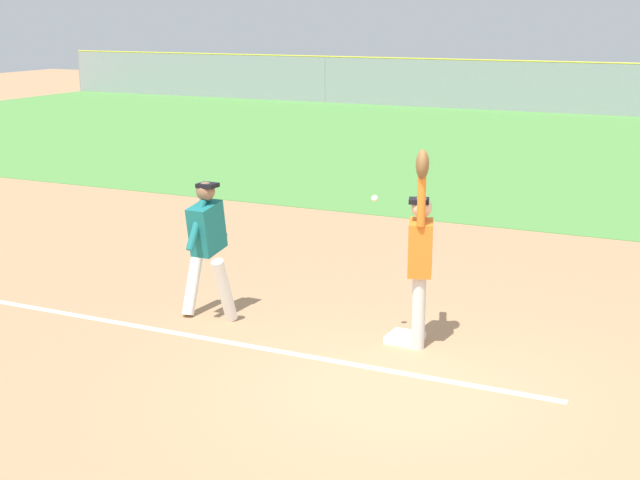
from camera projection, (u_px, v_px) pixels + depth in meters
name	position (u px, v px, depth m)	size (l,w,h in m)	color
ground_plane	(401.00, 385.00, 9.03)	(77.62, 77.62, 0.00)	tan
outfield_grass	(616.00, 155.00, 23.58)	(51.46, 18.91, 0.01)	#549342
chalk_foul_line	(78.00, 316.00, 11.10)	(12.00, 0.10, 0.01)	white
first_base	(405.00, 338.00, 10.24)	(0.38, 0.38, 0.08)	white
fielder	(420.00, 251.00, 9.83)	(0.39, 0.88, 2.28)	silver
runner	(207.00, 241.00, 10.77)	(0.71, 0.84, 1.72)	white
baseball	(375.00, 198.00, 9.76)	(0.07, 0.07, 0.07)	white
parked_car_black	(396.00, 83.00, 38.90)	(4.53, 2.38, 1.25)	black
parked_car_tan	(528.00, 88.00, 36.22)	(4.48, 2.28, 1.25)	tan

